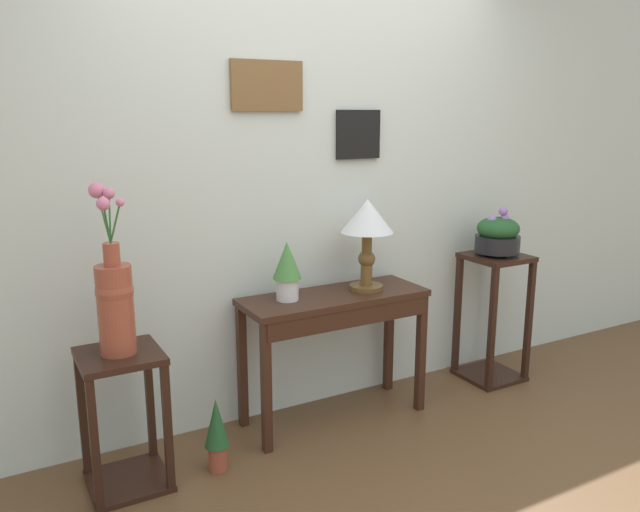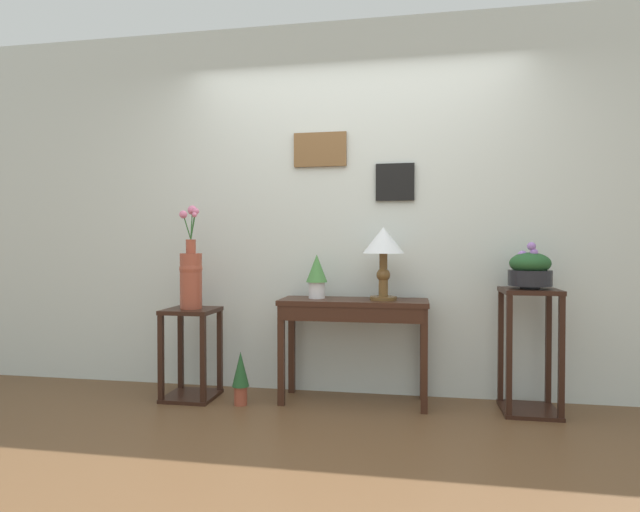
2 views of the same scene
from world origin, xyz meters
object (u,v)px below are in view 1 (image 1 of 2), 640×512
potted_plant_on_console (287,268)px  potted_plant_floor (217,431)px  pedestal_stand_right (492,317)px  planter_bowl_wide_right (498,235)px  pedestal_stand_left (124,420)px  flower_vase_tall_left (115,297)px  table_lamp (367,224)px  console_table (336,316)px

potted_plant_on_console → potted_plant_floor: (-0.50, -0.23, -0.70)m
pedestal_stand_right → planter_bowl_wide_right: (-0.00, -0.00, 0.54)m
pedestal_stand_right → potted_plant_floor: 1.96m
pedestal_stand_left → potted_plant_floor: 0.43m
flower_vase_tall_left → planter_bowl_wide_right: bearing=2.1°
table_lamp → potted_plant_floor: size_ratio=1.36×
table_lamp → pedestal_stand_left: size_ratio=0.78×
potted_plant_floor → pedestal_stand_right: bearing=5.4°
table_lamp → flower_vase_tall_left: flower_vase_tall_left is taller
console_table → pedestal_stand_left: (-1.18, -0.08, -0.29)m
flower_vase_tall_left → planter_bowl_wide_right: 2.35m
potted_plant_on_console → planter_bowl_wide_right: bearing=-1.8°
table_lamp → potted_plant_on_console: 0.52m
planter_bowl_wide_right → potted_plant_floor: size_ratio=0.82×
potted_plant_on_console → pedestal_stand_left: size_ratio=0.48×
console_table → planter_bowl_wide_right: planter_bowl_wide_right is taller
potted_plant_on_console → pedestal_stand_right: potted_plant_on_console is taller
console_table → table_lamp: bearing=6.1°
console_table → pedestal_stand_right: size_ratio=1.25×
console_table → potted_plant_on_console: (-0.27, 0.05, 0.29)m
table_lamp → flower_vase_tall_left: 1.40m
flower_vase_tall_left → potted_plant_floor: flower_vase_tall_left is taller
potted_plant_on_console → pedestal_stand_left: (-0.90, -0.13, -0.58)m
pedestal_stand_left → potted_plant_floor: pedestal_stand_left is taller
console_table → pedestal_stand_right: (1.18, 0.01, -0.20)m
pedestal_stand_right → potted_plant_floor: pedestal_stand_right is taller
pedestal_stand_right → planter_bowl_wide_right: 0.54m
table_lamp → potted_plant_floor: bearing=-168.5°
pedestal_stand_right → pedestal_stand_left: bearing=-177.9°
pedestal_stand_right → potted_plant_floor: size_ratio=2.20×
planter_bowl_wide_right → table_lamp: bearing=179.0°
planter_bowl_wide_right → pedestal_stand_left: bearing=-177.9°
table_lamp → potted_plant_on_console: size_ratio=1.61×
table_lamp → planter_bowl_wide_right: (0.97, -0.02, -0.15)m
pedestal_stand_left → planter_bowl_wide_right: size_ratio=2.12×
table_lamp → flower_vase_tall_left: bearing=-175.7°
console_table → table_lamp: table_lamp is taller
console_table → table_lamp: size_ratio=2.04×
table_lamp → pedestal_stand_left: (-1.38, -0.10, -0.78)m
console_table → pedestal_stand_right: pedestal_stand_right is taller
potted_plant_on_console → potted_plant_floor: potted_plant_on_console is taller
potted_plant_floor → table_lamp: bearing=11.5°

